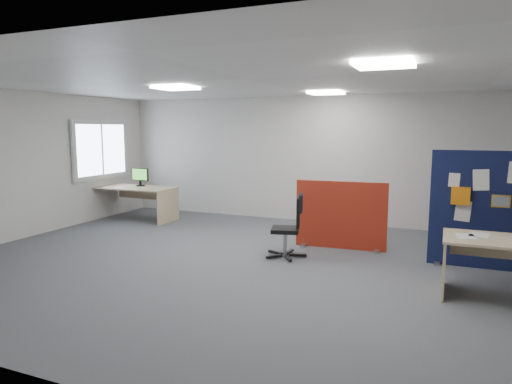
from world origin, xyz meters
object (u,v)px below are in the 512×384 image
(monitor_second, at_px, (140,176))
(office_chair, at_px, (292,222))
(second_desk, at_px, (137,194))
(red_divider, at_px, (341,216))
(navy_divider, at_px, (506,212))

(monitor_second, bearing_deg, office_chair, -19.47)
(second_desk, height_order, monitor_second, monitor_second)
(red_divider, bearing_deg, second_desk, 167.40)
(red_divider, distance_m, office_chair, 1.02)
(office_chair, bearing_deg, second_desk, 143.59)
(second_desk, bearing_deg, navy_divider, -8.36)
(monitor_second, xyz_separation_m, office_chair, (4.15, -1.72, -0.39))
(red_divider, distance_m, second_desk, 4.80)
(navy_divider, xyz_separation_m, red_divider, (-2.40, 0.30, -0.29))
(red_divider, xyz_separation_m, office_chair, (-0.58, -0.83, 0.00))
(navy_divider, height_order, second_desk, navy_divider)
(red_divider, bearing_deg, monitor_second, 165.78)
(office_chair, bearing_deg, monitor_second, 141.94)
(monitor_second, distance_m, office_chair, 4.51)
(navy_divider, relative_size, office_chair, 2.09)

